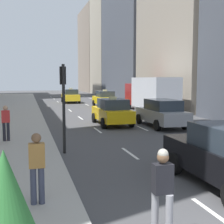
# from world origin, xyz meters

# --- Properties ---
(lane_markings) EXTENTS (5.72, 56.00, 0.01)m
(lane_markings) POSITION_xyz_m (2.60, 23.00, 0.01)
(lane_markings) COLOR white
(lane_markings) RESTS_ON ground
(taxi_lead) EXTENTS (2.02, 4.40, 1.87)m
(taxi_lead) POSITION_xyz_m (1.20, 15.83, 0.88)
(taxi_lead) COLOR yellow
(taxi_lead) RESTS_ON ground
(taxi_second) EXTENTS (2.02, 4.40, 1.87)m
(taxi_second) POSITION_xyz_m (4.00, 29.13, 0.88)
(taxi_second) COLOR yellow
(taxi_second) RESTS_ON ground
(taxi_third) EXTENTS (2.02, 4.40, 1.87)m
(taxi_third) POSITION_xyz_m (1.20, 35.80, 0.88)
(taxi_third) COLOR yellow
(taxi_third) RESTS_ON ground
(sedan_black_near) EXTENTS (2.02, 4.86, 1.74)m
(sedan_black_near) POSITION_xyz_m (4.00, 14.26, 0.88)
(sedan_black_near) COLOR #9EA0A5
(sedan_black_near) RESTS_ON ground
(box_truck) EXTENTS (2.58, 8.40, 3.15)m
(box_truck) POSITION_xyz_m (6.80, 22.88, 1.71)
(box_truck) COLOR maroon
(box_truck) RESTS_ON ground
(skateboarder) EXTENTS (0.36, 0.80, 1.75)m
(skateboarder) POSITION_xyz_m (-1.80, 1.36, 0.96)
(skateboarder) COLOR brown
(skateboarder) RESTS_ON ground
(planter_with_shrub) EXTENTS (1.00, 1.00, 1.95)m
(planter_with_shrub) POSITION_xyz_m (-4.49, 0.44, 1.15)
(planter_with_shrub) COLOR silver
(planter_with_shrub) RESTS_ON sidewalk_left
(pedestrian_near_curb) EXTENTS (0.36, 0.22, 1.65)m
(pedestrian_near_curb) POSITION_xyz_m (-4.00, 3.34, 1.07)
(pedestrian_near_curb) COLOR #383D51
(pedestrian_near_curb) RESTS_ON sidewalk_left
(pedestrian_mid_block) EXTENTS (0.36, 0.22, 1.65)m
(pedestrian_mid_block) POSITION_xyz_m (-5.14, 11.28, 1.07)
(pedestrian_mid_block) COLOR #23232D
(pedestrian_mid_block) RESTS_ON sidewalk_left
(traffic_light_pole) EXTENTS (0.24, 0.42, 3.60)m
(traffic_light_pole) POSITION_xyz_m (-2.75, 8.86, 2.41)
(traffic_light_pole) COLOR black
(traffic_light_pole) RESTS_ON ground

